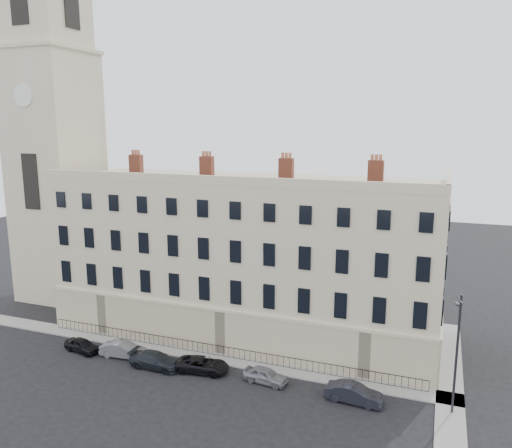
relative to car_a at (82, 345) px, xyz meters
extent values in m
plane|color=black|center=(17.78, -2.03, -0.61)|extent=(160.00, 160.00, 0.00)
cube|color=beige|center=(11.78, 9.97, 6.89)|extent=(36.00, 12.00, 15.00)
cube|color=beige|center=(11.78, 3.89, 1.39)|extent=(36.10, 0.18, 4.00)
cube|color=beige|center=(29.86, 9.97, 1.39)|extent=(0.18, 12.10, 4.00)
cube|color=beige|center=(11.78, 4.12, 14.79)|extent=(36.00, 0.35, 0.80)
cube|color=beige|center=(29.63, 9.97, 14.79)|extent=(0.35, 12.00, 0.80)
cube|color=brown|center=(-0.22, 9.97, 15.39)|extent=(1.30, 0.70, 2.00)
cube|color=brown|center=(7.78, 9.97, 15.39)|extent=(1.30, 0.70, 2.00)
cube|color=brown|center=(15.78, 9.97, 15.39)|extent=(1.30, 0.70, 2.00)
cube|color=brown|center=(23.78, 9.97, 15.39)|extent=(1.30, 0.70, 2.00)
cube|color=beige|center=(-12.22, 11.97, 13.39)|extent=(8.00, 8.00, 28.00)
cube|color=beige|center=(-12.22, 11.97, 32.39)|extent=(7.04, 7.04, 10.00)
cylinder|color=white|center=(-12.22, 7.91, 22.39)|extent=(2.40, 0.14, 2.40)
cube|color=gray|center=(7.78, 2.97, -0.55)|extent=(48.00, 2.00, 0.12)
cube|color=gray|center=(30.78, 5.97, -0.55)|extent=(2.00, 24.00, 0.12)
cube|color=black|center=(11.78, 3.37, 0.41)|extent=(35.00, 0.04, 0.04)
cube|color=black|center=(11.78, 3.37, -0.49)|extent=(35.00, 0.04, 0.04)
imported|color=black|center=(0.00, 0.00, 0.00)|extent=(3.75, 2.01, 1.21)
imported|color=slate|center=(4.05, 0.43, 0.06)|extent=(4.19, 1.79, 1.34)
imported|color=black|center=(7.76, -0.30, 0.06)|extent=(4.57, 1.87, 1.33)
imported|color=black|center=(11.72, 0.44, 0.00)|extent=(4.61, 2.56, 1.22)
imported|color=gray|center=(17.17, 0.59, 0.01)|extent=(3.74, 1.83, 1.23)
imported|color=black|center=(24.17, 0.19, 0.08)|extent=(4.22, 1.67, 1.37)
cylinder|color=#2A292E|center=(30.89, 1.11, 3.77)|extent=(0.18, 0.18, 8.76)
cylinder|color=#2A292E|center=(30.74, 0.36, 8.04)|extent=(0.43, 1.63, 0.11)
cube|color=#2A292E|center=(30.59, -0.39, 7.99)|extent=(0.30, 0.58, 0.13)
camera|label=1|loc=(29.18, -33.51, 19.22)|focal=35.00mm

